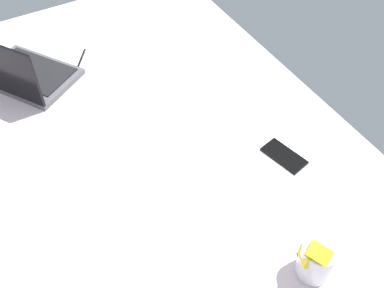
# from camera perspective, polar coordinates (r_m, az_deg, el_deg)

# --- Properties ---
(bed_mattress) EXTENTS (1.80, 1.40, 0.18)m
(bed_mattress) POSITION_cam_1_polar(r_m,az_deg,el_deg) (1.53, -8.42, -2.59)
(bed_mattress) COLOR silver
(bed_mattress) RESTS_ON ground
(laptop) EXTENTS (0.40, 0.37, 0.23)m
(laptop) POSITION_cam_1_polar(r_m,az_deg,el_deg) (1.75, -20.55, 8.28)
(laptop) COLOR #4C4C51
(laptop) RESTS_ON bed_mattress
(snack_cup) EXTENTS (0.09, 0.10, 0.14)m
(snack_cup) POSITION_cam_1_polar(r_m,az_deg,el_deg) (1.20, 15.27, -13.74)
(snack_cup) COLOR silver
(snack_cup) RESTS_ON bed_mattress
(cell_phone) EXTENTS (0.15, 0.10, 0.01)m
(cell_phone) POSITION_cam_1_polar(r_m,az_deg,el_deg) (1.45, 11.44, -1.46)
(cell_phone) COLOR black
(cell_phone) RESTS_ON bed_mattress
(charger_cable) EXTENTS (0.14, 0.10, 0.01)m
(charger_cable) POSITION_cam_1_polar(r_m,az_deg,el_deg) (1.81, -13.86, 9.82)
(charger_cable) COLOR black
(charger_cable) RESTS_ON bed_mattress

